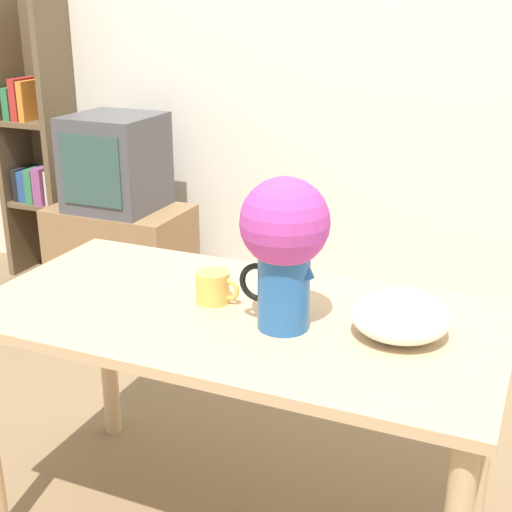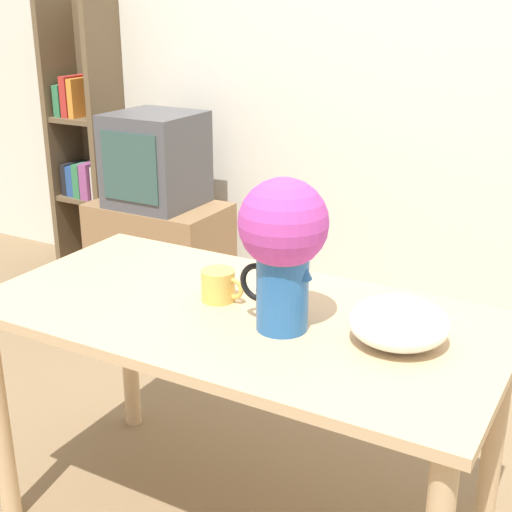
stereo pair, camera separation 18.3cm
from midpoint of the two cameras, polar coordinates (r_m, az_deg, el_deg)
name	(u,v)px [view 1 (the left image)]	position (r m, az deg, el deg)	size (l,w,h in m)	color
wall_back	(381,56)	(3.44, 8.40, 15.55)	(8.00, 0.05, 2.60)	silver
table	(236,346)	(2.01, -4.20, -7.23)	(1.45, 0.73, 0.75)	tan
flower_vase	(284,239)	(1.78, -0.65, 1.30)	(0.24, 0.23, 0.40)	#235B9E
coffee_mug	(214,287)	(2.01, -6.01, -2.54)	(0.13, 0.10, 0.09)	gold
white_bowl	(401,316)	(1.81, 8.69, -4.82)	(0.25, 0.25, 0.11)	white
tv_stand	(122,258)	(3.79, -12.01, -0.20)	(0.69, 0.43, 0.55)	#8E6B47
tv_set	(115,162)	(3.64, -12.61, 7.31)	(0.42, 0.42, 0.47)	#4C4C51
bookshelf	(39,148)	(4.30, -18.14, 8.18)	(0.37, 0.29, 1.54)	brown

